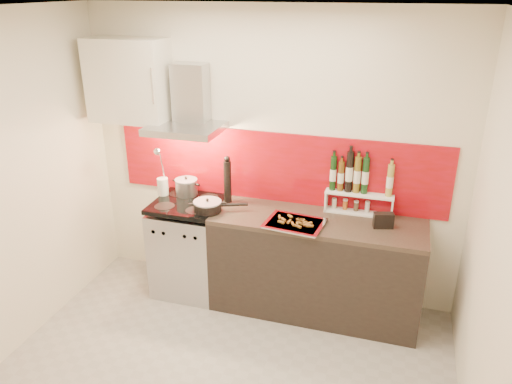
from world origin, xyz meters
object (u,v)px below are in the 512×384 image
(counter, at_px, (315,266))
(pepper_mill, at_px, (228,180))
(range_stove, at_px, (189,247))
(stock_pot, at_px, (186,187))
(baking_tray, at_px, (295,223))
(saute_pan, at_px, (208,206))

(counter, bearing_deg, pepper_mill, 171.69)
(counter, xyz_separation_m, pepper_mill, (-0.85, 0.12, 0.66))
(range_stove, bearing_deg, stock_pot, 114.09)
(range_stove, distance_m, stock_pot, 0.57)
(range_stove, bearing_deg, baking_tray, -8.50)
(range_stove, height_order, saute_pan, saute_pan)
(range_stove, relative_size, saute_pan, 2.01)
(range_stove, relative_size, pepper_mill, 2.07)
(stock_pot, bearing_deg, baking_tray, -15.58)
(saute_pan, height_order, baking_tray, saute_pan)
(counter, distance_m, saute_pan, 1.07)
(stock_pot, height_order, pepper_mill, pepper_mill)
(stock_pot, distance_m, saute_pan, 0.42)
(counter, distance_m, baking_tray, 0.52)
(saute_pan, relative_size, pepper_mill, 1.03)
(saute_pan, distance_m, baking_tray, 0.78)
(saute_pan, xyz_separation_m, pepper_mill, (0.09, 0.24, 0.16))
(stock_pot, distance_m, pepper_mill, 0.44)
(counter, relative_size, stock_pot, 8.63)
(stock_pot, xyz_separation_m, saute_pan, (0.33, -0.27, -0.03))
(counter, relative_size, saute_pan, 3.97)
(pepper_mill, bearing_deg, counter, -8.31)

